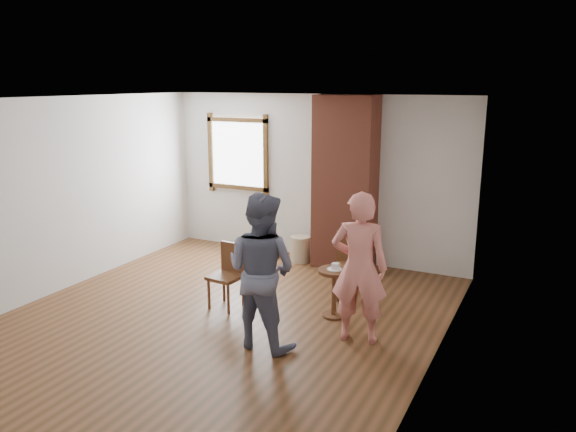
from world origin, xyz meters
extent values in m
plane|color=brown|center=(0.00, 0.00, 0.00)|extent=(5.50, 5.50, 0.00)
cube|color=silver|center=(0.00, 2.75, 1.30)|extent=(5.00, 0.04, 2.60)
cube|color=silver|center=(-2.50, 0.00, 1.30)|extent=(0.04, 5.50, 2.60)
cube|color=silver|center=(2.50, 0.00, 1.30)|extent=(0.04, 5.50, 2.60)
cube|color=white|center=(0.00, 0.00, 2.60)|extent=(5.00, 5.50, 0.04)
cube|color=brown|center=(-1.40, 2.71, 1.60)|extent=(1.14, 0.06, 1.34)
cube|color=white|center=(-1.40, 2.73, 1.60)|extent=(1.00, 0.02, 1.20)
cube|color=#9B4B37|center=(0.60, 2.50, 1.30)|extent=(0.90, 0.50, 2.60)
cylinder|color=tan|center=(-0.09, 2.40, 0.20)|extent=(0.36, 0.36, 0.41)
cylinder|color=black|center=(-0.56, 2.40, 0.09)|extent=(0.22, 0.22, 0.17)
cube|color=#5A2F1B|center=(-0.14, 0.31, 0.40)|extent=(0.41, 0.41, 0.04)
cylinder|color=#5A2F1B|center=(-0.31, 0.17, 0.20)|extent=(0.04, 0.04, 0.40)
cylinder|color=#5A2F1B|center=(-0.01, 0.14, 0.20)|extent=(0.04, 0.04, 0.40)
cylinder|color=#5A2F1B|center=(-0.28, 0.47, 0.20)|extent=(0.04, 0.04, 0.40)
cylinder|color=#5A2F1B|center=(0.02, 0.45, 0.20)|extent=(0.04, 0.04, 0.40)
cube|color=#5A2F1B|center=(-0.13, 0.48, 0.61)|extent=(0.38, 0.07, 0.40)
cube|color=#5A2F1B|center=(1.15, 1.31, 0.43)|extent=(0.52, 0.52, 0.05)
cylinder|color=#5A2F1B|center=(1.06, 1.10, 0.21)|extent=(0.04, 0.04, 0.43)
cylinder|color=#5A2F1B|center=(1.36, 1.21, 0.21)|extent=(0.04, 0.04, 0.43)
cylinder|color=#5A2F1B|center=(0.94, 1.40, 0.21)|extent=(0.04, 0.04, 0.43)
cylinder|color=#5A2F1B|center=(1.25, 1.52, 0.21)|extent=(0.04, 0.04, 0.43)
cube|color=#5A2F1B|center=(1.09, 1.48, 0.64)|extent=(0.39, 0.18, 0.43)
cylinder|color=#5A2F1B|center=(1.18, 0.65, 0.58)|extent=(0.40, 0.40, 0.04)
cylinder|color=#5A2F1B|center=(1.18, 0.65, 0.29)|extent=(0.06, 0.06, 0.54)
cylinder|color=#5A2F1B|center=(1.18, 0.65, 0.01)|extent=(0.28, 0.28, 0.03)
cylinder|color=white|center=(1.18, 0.65, 0.60)|extent=(0.18, 0.18, 0.01)
cube|color=white|center=(1.19, 0.65, 0.64)|extent=(0.08, 0.07, 0.06)
imported|color=#121634|center=(0.75, -0.39, 0.84)|extent=(0.88, 0.71, 1.69)
imported|color=#DD796E|center=(1.65, 0.17, 0.84)|extent=(0.68, 0.52, 1.68)
camera|label=1|loc=(3.50, -5.30, 2.80)|focal=35.00mm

